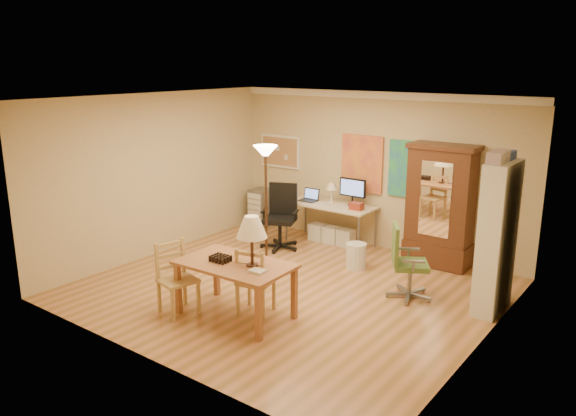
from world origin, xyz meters
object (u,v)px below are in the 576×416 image
Objects in this scene: office_chair_black at (280,231)px; bookshelf at (497,238)px; dining_table at (241,253)px; computer_desk at (333,220)px; armoire at (440,214)px; office_chair_green at (407,278)px.

office_chair_black is 0.57× the size of bookshelf.
dining_table reaches higher than computer_desk.
armoire is at bearing 69.61° from dining_table.
computer_desk is at bearing 146.20° from office_chair_green.
office_chair_green is 1.61m from armoire.
office_chair_green is (2.71, -0.66, -0.02)m from office_chair_black.
bookshelf reaches higher than office_chair_green.
bookshelf is (1.24, -1.19, 0.14)m from armoire.
office_chair_black is 3.85m from bookshelf.
computer_desk is 0.98m from office_chair_black.
dining_table is at bearing -127.64° from office_chair_green.
computer_desk is 1.42× the size of office_chair_black.
computer_desk is at bearing 51.35° from office_chair_black.
armoire is (2.54, 0.84, 0.55)m from office_chair_black.
office_chair_black is at bearing 117.48° from dining_table.
armoire reaches higher than office_chair_black.
bookshelf is at bearing 15.97° from office_chair_green.
armoire reaches higher than office_chair_green.
dining_table is 3.55m from armoire.
office_chair_black is at bearing -161.76° from armoire.
dining_table is at bearing -110.39° from armoire.
office_chair_black is (-1.30, 2.50, -0.56)m from dining_table.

